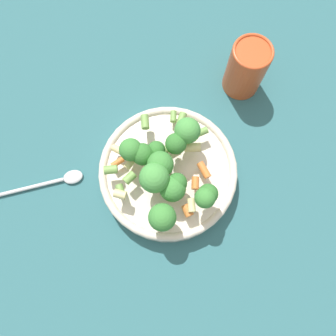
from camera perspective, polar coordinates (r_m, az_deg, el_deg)
The scene contains 5 objects.
ground_plane at distance 0.61m, azimuth -0.00°, elevation -1.36°, with size 3.00×3.00×0.00m, color #2D6066.
bowl at distance 0.59m, azimuth -0.00°, elevation -0.79°, with size 0.24×0.24×0.05m.
pasta_salad at distance 0.52m, azimuth -0.37°, elevation -0.63°, with size 0.19×0.22×0.08m.
cup at distance 0.65m, azimuth 13.49°, elevation 16.55°, with size 0.07×0.07×0.11m.
spoon at distance 0.64m, azimuth -19.40°, elevation -2.29°, with size 0.17×0.08×0.01m.
Camera 1 is at (-0.01, 0.15, 0.59)m, focal length 35.00 mm.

